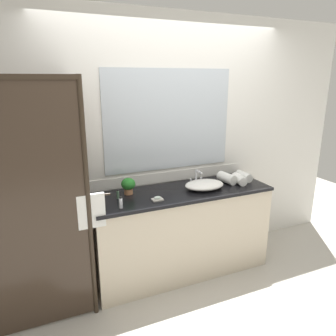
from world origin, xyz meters
TOP-DOWN VIEW (x-y plane):
  - ground_plane at (0.00, 0.00)m, footprint 8.00×8.00m
  - wall_back_with_mirror at (0.00, 0.34)m, footprint 4.40×0.06m
  - vanity_cabinet at (0.00, 0.01)m, footprint 1.80×0.58m
  - shower_enclosure at (-1.28, -0.19)m, footprint 1.20×0.59m
  - sink_basin at (0.23, -0.03)m, footprint 0.41×0.30m
  - faucet at (0.23, 0.13)m, footprint 0.17×0.14m
  - potted_plant at (-0.51, 0.12)m, footprint 0.14×0.14m
  - soap_dish at (-0.31, -0.14)m, footprint 0.10×0.07m
  - amenity_bottle_conditioner at (-0.67, -0.18)m, footprint 0.03×0.03m
  - amenity_bottle_lotion at (-0.63, 0.05)m, footprint 0.02×0.02m
  - rolled_towel_near_edge at (0.76, 0.03)m, footprint 0.10×0.20m
  - rolled_towel_middle at (0.65, -0.04)m, footprint 0.13×0.22m
  - rolled_towel_far_edge at (0.54, 0.03)m, footprint 0.14×0.22m

SIDE VIEW (x-z plane):
  - ground_plane at x=0.00m, z-range 0.00..0.00m
  - vanity_cabinet at x=0.00m, z-range 0.00..0.90m
  - soap_dish at x=-0.31m, z-range 0.90..0.93m
  - sink_basin at x=0.23m, z-range 0.90..0.98m
  - amenity_bottle_lotion at x=-0.63m, z-range 0.90..0.98m
  - rolled_towel_middle at x=0.65m, z-range 0.90..0.99m
  - rolled_towel_near_edge at x=0.76m, z-range 0.90..0.99m
  - amenity_bottle_conditioner at x=-0.67m, z-range 0.90..1.00m
  - faucet at x=0.23m, z-range 0.87..1.03m
  - rolled_towel_far_edge at x=0.54m, z-range 0.90..1.01m
  - potted_plant at x=-0.51m, z-range 0.91..1.07m
  - shower_enclosure at x=-1.28m, z-range 0.03..2.03m
  - wall_back_with_mirror at x=0.00m, z-range 0.01..2.61m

